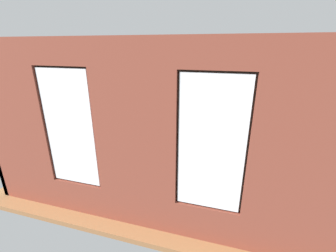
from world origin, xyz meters
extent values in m
cube|color=#99663D|center=(0.00, 0.00, -0.05)|extent=(6.66, 5.65, 0.10)
cube|color=brown|center=(-2.34, 2.44, 1.54)|extent=(1.38, 0.16, 3.09)
cube|color=brown|center=(0.00, 2.44, 1.54)|extent=(1.34, 0.16, 3.09)
cube|color=brown|center=(2.34, 2.44, 1.54)|extent=(1.38, 0.16, 3.09)
cube|color=brown|center=(-1.16, 2.44, 0.31)|extent=(0.98, 0.16, 0.63)
cube|color=brown|center=(-1.16, 2.44, 2.88)|extent=(0.98, 0.16, 0.41)
cube|color=white|center=(-1.16, 2.48, 1.65)|extent=(0.92, 0.03, 1.99)
cube|color=#38281E|center=(-1.16, 2.42, 1.65)|extent=(0.98, 0.04, 2.05)
cube|color=brown|center=(1.16, 2.44, 0.31)|extent=(0.98, 0.16, 0.63)
cube|color=brown|center=(1.16, 2.44, 2.88)|extent=(0.98, 0.16, 0.41)
cube|color=white|center=(1.16, 2.48, 1.65)|extent=(0.92, 0.03, 1.99)
cube|color=#38281E|center=(1.16, 2.42, 1.65)|extent=(0.98, 0.04, 2.05)
cube|color=#A87547|center=(0.00, 2.34, 0.60)|extent=(3.49, 0.24, 0.06)
cube|color=black|center=(0.00, 2.35, 2.10)|extent=(0.42, 0.03, 0.51)
cube|color=#389360|center=(0.00, 2.34, 2.10)|extent=(0.36, 0.01, 0.45)
cube|color=silver|center=(2.98, 0.20, 1.54)|extent=(0.10, 4.65, 3.09)
cube|color=black|center=(0.20, 1.74, 0.21)|extent=(1.85, 0.85, 0.42)
cube|color=black|center=(0.20, 2.07, 0.61)|extent=(1.85, 0.24, 0.38)
cube|color=black|center=(-0.62, 1.74, 0.52)|extent=(0.22, 0.85, 0.24)
cube|color=black|center=(1.02, 1.74, 0.52)|extent=(0.22, 0.85, 0.24)
cube|color=black|center=(-0.16, 1.70, 0.48)|extent=(0.65, 0.65, 0.12)
cube|color=black|center=(0.55, 1.70, 0.48)|extent=(0.65, 0.65, 0.12)
cube|color=black|center=(-2.28, 0.79, 0.21)|extent=(1.00, 2.12, 0.42)
cube|color=black|center=(-2.60, 0.77, 0.61)|extent=(0.39, 2.08, 0.38)
cube|color=black|center=(-2.21, -0.13, 0.52)|extent=(0.86, 0.28, 0.24)
cube|color=black|center=(-2.35, 1.71, 0.52)|extent=(0.86, 0.28, 0.24)
cube|color=black|center=(-2.20, 0.25, 0.48)|extent=(0.68, 0.54, 0.12)
cube|color=black|center=(-2.24, 0.79, 0.48)|extent=(0.68, 0.54, 0.12)
cube|color=black|center=(-2.28, 1.33, 0.48)|extent=(0.68, 0.54, 0.12)
cube|color=#A87547|center=(0.26, 0.29, 0.39)|extent=(1.38, 0.70, 0.04)
cube|color=#A87547|center=(-0.37, 0.00, 0.19)|extent=(0.07, 0.07, 0.37)
cube|color=#A87547|center=(0.89, 0.00, 0.19)|extent=(0.07, 0.07, 0.37)
cube|color=#A87547|center=(-0.37, 0.58, 0.19)|extent=(0.07, 0.07, 0.37)
cube|color=#A87547|center=(0.89, 0.58, 0.19)|extent=(0.07, 0.07, 0.37)
cylinder|color=#33567F|center=(0.15, 0.39, 0.46)|extent=(0.08, 0.08, 0.09)
cylinder|color=#B7333D|center=(0.43, 0.20, 0.47)|extent=(0.08, 0.08, 0.13)
cylinder|color=brown|center=(-0.12, 0.17, 0.46)|extent=(0.12, 0.12, 0.09)
sphere|color=#286B2D|center=(-0.12, 0.17, 0.57)|extent=(0.15, 0.15, 0.15)
cube|color=black|center=(0.26, 0.29, 0.42)|extent=(0.12, 0.18, 0.02)
cube|color=#B2B2B7|center=(0.67, 0.39, 0.42)|extent=(0.11, 0.18, 0.02)
cube|color=black|center=(2.68, 0.21, 0.26)|extent=(1.23, 0.42, 0.52)
cube|color=black|center=(2.68, 0.21, 0.54)|extent=(0.41, 0.20, 0.05)
cube|color=black|center=(2.68, 0.21, 0.60)|extent=(0.06, 0.04, 0.06)
cube|color=black|center=(2.68, 0.21, 0.90)|extent=(0.93, 0.04, 0.53)
cube|color=black|center=(2.68, 0.19, 0.90)|extent=(0.88, 0.01, 0.48)
cylinder|color=olive|center=(0.78, -1.41, 0.14)|extent=(0.50, 0.50, 0.28)
ellipsoid|color=silver|center=(0.78, -1.41, 0.48)|extent=(1.12, 1.12, 0.45)
ellipsoid|color=navy|center=(0.86, -1.41, 0.59)|extent=(0.44, 0.44, 0.18)
cylinder|color=beige|center=(2.38, -1.77, 0.15)|extent=(0.33, 0.33, 0.31)
cylinder|color=brown|center=(2.38, -1.77, 0.50)|extent=(0.06, 0.06, 0.39)
cone|color=#286B2D|center=(2.55, -1.75, 0.88)|extent=(0.45, 0.20, 0.45)
cone|color=#286B2D|center=(2.45, -1.64, 0.89)|extent=(0.30, 0.43, 0.47)
cone|color=#286B2D|center=(2.26, -1.68, 0.89)|extent=(0.40, 0.37, 0.47)
cone|color=#286B2D|center=(2.26, -1.85, 0.90)|extent=(0.41, 0.31, 0.48)
cone|color=#286B2D|center=(2.45, -1.91, 0.90)|extent=(0.30, 0.41, 0.48)
cylinder|color=beige|center=(1.81, 1.89, 0.19)|extent=(0.33, 0.33, 0.37)
cylinder|color=brown|center=(1.81, 1.89, 0.44)|extent=(0.05, 0.05, 0.13)
ellipsoid|color=#3D8E42|center=(1.81, 1.89, 0.83)|extent=(0.70, 0.70, 0.66)
cylinder|color=gray|center=(-0.53, -1.18, 0.09)|extent=(0.18, 0.18, 0.18)
cylinder|color=brown|center=(-0.53, -1.18, 0.26)|extent=(0.03, 0.03, 0.15)
ellipsoid|color=#337F38|center=(-0.53, -1.18, 0.52)|extent=(0.42, 0.42, 0.38)
cylinder|color=brown|center=(-1.18, 1.74, 0.14)|extent=(0.24, 0.24, 0.28)
cylinder|color=brown|center=(-1.18, 1.74, 0.50)|extent=(0.04, 0.04, 0.43)
cone|color=#3D8E42|center=(-1.00, 1.78, 0.87)|extent=(0.49, 0.25, 0.43)
cone|color=#3D8E42|center=(-1.15, 1.90, 0.89)|extent=(0.26, 0.47, 0.46)
cone|color=#3D8E42|center=(-1.29, 1.83, 0.90)|extent=(0.44, 0.39, 0.48)
cone|color=#3D8E42|center=(-1.34, 1.66, 0.87)|extent=(0.50, 0.38, 0.43)
cone|color=#3D8E42|center=(-1.14, 1.62, 0.91)|extent=(0.30, 0.45, 0.48)
cylinder|color=#9E5638|center=(-1.93, -0.70, 0.08)|extent=(0.17, 0.17, 0.15)
cylinder|color=brown|center=(-1.93, -0.70, 0.24)|extent=(0.03, 0.03, 0.18)
ellipsoid|color=#3D8E42|center=(-1.93, -0.70, 0.48)|extent=(0.32, 0.32, 0.29)
cylinder|color=beige|center=(2.13, 1.28, 0.16)|extent=(0.25, 0.25, 0.31)
cylinder|color=brown|center=(2.13, 1.28, 0.59)|extent=(0.05, 0.05, 0.56)
cone|color=#3D8E42|center=(2.33, 1.28, 1.11)|extent=(0.51, 0.17, 0.58)
cone|color=#3D8E42|center=(2.29, 1.43, 1.09)|extent=(0.50, 0.49, 0.54)
cone|color=#3D8E42|center=(2.10, 1.50, 1.08)|extent=(0.21, 0.57, 0.54)
cone|color=#3D8E42|center=(1.95, 1.37, 1.10)|extent=(0.53, 0.38, 0.57)
cone|color=#3D8E42|center=(1.95, 1.20, 1.11)|extent=(0.53, 0.33, 0.58)
cone|color=#3D8E42|center=(2.03, 1.06, 1.07)|extent=(0.37, 0.59, 0.51)
cone|color=#3D8E42|center=(2.27, 1.15, 1.12)|extent=(0.47, 0.45, 0.59)
cylinder|color=gray|center=(-2.48, -1.82, 0.14)|extent=(0.23, 0.23, 0.27)
cylinder|color=brown|center=(-2.48, -1.82, 0.45)|extent=(0.04, 0.04, 0.36)
cone|color=#286B2D|center=(-2.34, -1.85, 0.83)|extent=(0.39, 0.19, 0.46)
cone|color=#286B2D|center=(-2.34, -1.70, 0.77)|extent=(0.43, 0.40, 0.38)
cone|color=#286B2D|center=(-2.50, -1.64, 0.78)|extent=(0.16, 0.46, 0.39)
cone|color=#286B2D|center=(-2.61, -1.73, 0.81)|extent=(0.41, 0.35, 0.44)
cone|color=#286B2D|center=(-2.65, -1.88, 0.79)|extent=(0.46, 0.26, 0.41)
cone|color=#286B2D|center=(-2.49, -1.97, 0.82)|extent=(0.17, 0.40, 0.45)
cone|color=#286B2D|center=(-2.37, -1.97, 0.79)|extent=(0.38, 0.43, 0.40)
camera|label=1|loc=(-1.39, 5.35, 2.96)|focal=24.00mm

